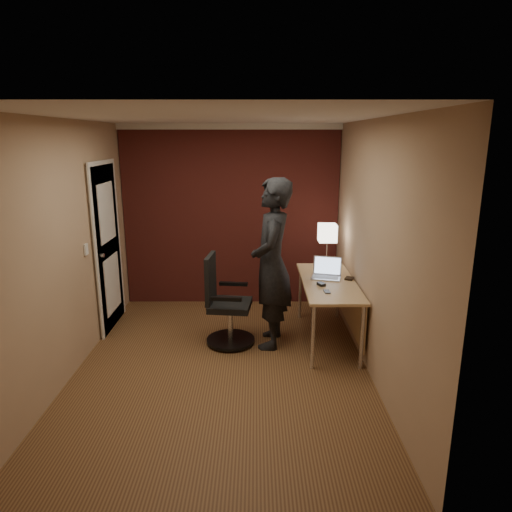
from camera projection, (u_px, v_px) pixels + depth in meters
name	position (u px, v px, depth m)	size (l,w,h in m)	color
room	(208.00, 213.00, 5.91)	(4.00, 4.00, 4.00)	brown
desk	(334.00, 292.00, 5.24)	(0.60, 1.50, 0.73)	tan
desk_lamp	(327.00, 233.00, 5.74)	(0.22, 0.22, 0.54)	silver
laptop	(327.00, 272.00, 5.34)	(0.39, 0.33, 0.23)	silver
mouse	(321.00, 284.00, 5.04)	(0.06, 0.10, 0.03)	black
phone	(327.00, 292.00, 4.84)	(0.06, 0.12, 0.01)	black
wallet	(349.00, 278.00, 5.27)	(0.09, 0.11, 0.02)	black
office_chair	(224.00, 306.00, 5.20)	(0.56, 0.60, 1.03)	black
person	(272.00, 264.00, 5.07)	(0.70, 0.46, 1.91)	black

